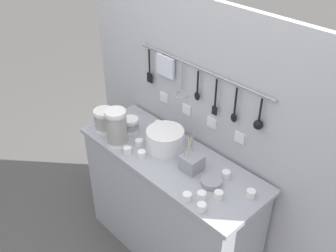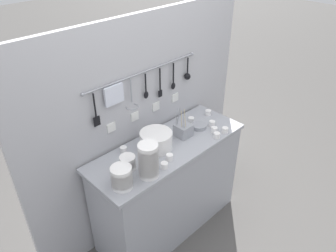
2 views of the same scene
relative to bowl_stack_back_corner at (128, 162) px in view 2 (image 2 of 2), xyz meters
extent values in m
plane|color=#514F4C|center=(0.40, 0.00, -0.95)|extent=(20.00, 20.00, 0.00)
cube|color=#9EA0A8|center=(0.40, 0.00, -0.07)|extent=(1.34, 0.49, 0.03)
cube|color=#9EA0A8|center=(0.40, 0.00, -0.51)|extent=(1.28, 0.47, 0.87)
cube|color=#B2B2B7|center=(0.40, 0.28, -0.02)|extent=(2.14, 0.04, 1.85)
cylinder|color=#93969E|center=(0.40, 0.25, 0.49)|extent=(1.05, 0.01, 0.01)
sphere|color=#93969E|center=(-0.13, 0.25, 0.49)|extent=(0.02, 0.02, 0.02)
sphere|color=#93969E|center=(0.92, 0.25, 0.49)|extent=(0.02, 0.02, 0.02)
cylinder|color=black|center=(-0.06, 0.24, 0.38)|extent=(0.01, 0.01, 0.18)
cube|color=black|center=(-0.06, 0.24, 0.26)|extent=(0.05, 0.01, 0.07)
cylinder|color=#93969E|center=(-0.06, 0.25, 0.48)|extent=(0.01, 0.00, 0.02)
cube|color=silver|center=(0.10, 0.24, 0.41)|extent=(0.15, 0.02, 0.14)
cylinder|color=#93969E|center=(0.10, 0.25, 0.48)|extent=(0.01, 0.00, 0.02)
cylinder|color=#93969E|center=(0.25, 0.24, 0.38)|extent=(0.01, 0.01, 0.18)
torus|color=#93969E|center=(0.25, 0.24, 0.25)|extent=(0.10, 0.10, 0.01)
cylinder|color=#93969E|center=(0.25, 0.25, 0.48)|extent=(0.01, 0.00, 0.02)
cylinder|color=black|center=(0.39, 0.24, 0.40)|extent=(0.01, 0.01, 0.15)
ellipsoid|color=black|center=(0.39, 0.24, 0.30)|extent=(0.04, 0.02, 0.06)
cylinder|color=#93969E|center=(0.39, 0.25, 0.48)|extent=(0.00, 0.00, 0.02)
cylinder|color=black|center=(0.54, 0.24, 0.38)|extent=(0.01, 0.01, 0.19)
cube|color=black|center=(0.54, 0.24, 0.26)|extent=(0.04, 0.01, 0.06)
cylinder|color=#93969E|center=(0.54, 0.25, 0.48)|extent=(0.01, 0.00, 0.02)
cylinder|color=black|center=(0.69, 0.24, 0.39)|extent=(0.01, 0.01, 0.17)
ellipsoid|color=black|center=(0.69, 0.24, 0.28)|extent=(0.04, 0.02, 0.06)
cylinder|color=#93969E|center=(0.69, 0.25, 0.48)|extent=(0.01, 0.00, 0.02)
cylinder|color=black|center=(0.86, 0.24, 0.40)|extent=(0.01, 0.01, 0.15)
sphere|color=black|center=(0.86, 0.24, 0.31)|extent=(0.06, 0.06, 0.06)
cylinder|color=#93969E|center=(0.86, 0.25, 0.48)|extent=(0.01, 0.00, 0.02)
cube|color=white|center=(0.06, 0.26, 0.14)|extent=(0.07, 0.01, 0.07)
cube|color=white|center=(0.29, 0.26, 0.14)|extent=(0.07, 0.01, 0.07)
cube|color=white|center=(0.51, 0.26, 0.14)|extent=(0.07, 0.01, 0.07)
cube|color=white|center=(0.73, 0.26, 0.14)|extent=(0.07, 0.01, 0.07)
cylinder|color=white|center=(0.00, 0.00, -0.03)|extent=(0.11, 0.11, 0.05)
cylinder|color=white|center=(0.00, 0.00, 0.00)|extent=(0.11, 0.11, 0.05)
cylinder|color=white|center=(0.00, 0.00, 0.03)|extent=(0.11, 0.11, 0.05)
cylinder|color=white|center=(-0.14, -0.12, -0.03)|extent=(0.14, 0.14, 0.05)
cylinder|color=white|center=(-0.14, -0.12, 0.00)|extent=(0.14, 0.14, 0.05)
cylinder|color=white|center=(-0.14, -0.12, 0.03)|extent=(0.14, 0.14, 0.05)
cylinder|color=white|center=(-0.14, -0.12, 0.06)|extent=(0.14, 0.14, 0.05)
cylinder|color=white|center=(-0.14, -0.12, 0.08)|extent=(0.14, 0.14, 0.05)
cylinder|color=white|center=(0.06, -0.16, -0.02)|extent=(0.14, 0.14, 0.05)
cylinder|color=white|center=(0.06, -0.16, 0.00)|extent=(0.14, 0.14, 0.05)
cylinder|color=white|center=(0.06, -0.16, 0.03)|extent=(0.14, 0.14, 0.05)
cylinder|color=white|center=(0.06, -0.16, 0.06)|extent=(0.14, 0.14, 0.05)
cylinder|color=white|center=(0.06, -0.16, 0.09)|extent=(0.14, 0.14, 0.05)
cylinder|color=white|center=(0.06, -0.16, 0.12)|extent=(0.14, 0.14, 0.05)
cylinder|color=white|center=(0.06, -0.16, 0.15)|extent=(0.14, 0.14, 0.05)
cylinder|color=white|center=(0.06, -0.16, 0.18)|extent=(0.14, 0.14, 0.05)
cylinder|color=white|center=(0.31, 0.04, -0.05)|extent=(0.25, 0.25, 0.01)
cylinder|color=white|center=(0.31, 0.04, -0.04)|extent=(0.25, 0.25, 0.01)
cylinder|color=white|center=(0.31, 0.04, -0.02)|extent=(0.25, 0.25, 0.01)
cylinder|color=white|center=(0.31, 0.04, -0.01)|extent=(0.25, 0.25, 0.01)
cylinder|color=white|center=(0.31, 0.04, 0.00)|extent=(0.25, 0.25, 0.01)
cylinder|color=white|center=(0.31, 0.04, 0.01)|extent=(0.25, 0.25, 0.01)
cylinder|color=white|center=(0.31, 0.04, 0.02)|extent=(0.25, 0.25, 0.01)
cylinder|color=white|center=(0.31, 0.04, 0.03)|extent=(0.25, 0.25, 0.01)
cylinder|color=white|center=(0.31, 0.04, 0.04)|extent=(0.25, 0.25, 0.01)
cylinder|color=white|center=(0.31, 0.04, 0.05)|extent=(0.25, 0.25, 0.01)
cylinder|color=white|center=(0.31, 0.04, 0.06)|extent=(0.25, 0.25, 0.01)
cylinder|color=white|center=(0.31, 0.04, 0.07)|extent=(0.25, 0.25, 0.01)
cylinder|color=white|center=(0.31, 0.04, 0.08)|extent=(0.25, 0.25, 0.01)
cylinder|color=#93969E|center=(0.75, -0.01, -0.03)|extent=(0.12, 0.12, 0.03)
cube|color=#93969E|center=(0.58, 0.01, 0.00)|extent=(0.12, 0.12, 0.10)
cylinder|color=#93969E|center=(0.54, 0.05, 0.10)|extent=(0.03, 0.01, 0.20)
cylinder|color=#C6B793|center=(0.57, -0.02, 0.10)|extent=(0.02, 0.02, 0.21)
cylinder|color=#93969E|center=(0.54, -0.02, 0.09)|extent=(0.02, 0.01, 0.17)
cylinder|color=#C6B793|center=(0.55, 0.01, 0.09)|extent=(0.01, 0.03, 0.18)
cylinder|color=#93969E|center=(0.55, 0.04, 0.10)|extent=(0.02, 0.03, 0.20)
cylinder|color=white|center=(0.17, -0.07, -0.03)|extent=(0.05, 0.05, 0.05)
cylinder|color=white|center=(0.97, 0.08, -0.03)|extent=(0.05, 0.05, 0.05)
cylinder|color=white|center=(0.74, -0.20, -0.03)|extent=(0.05, 0.05, 0.05)
cylinder|color=white|center=(0.28, -0.14, -0.03)|extent=(0.05, 0.05, 0.05)
cylinder|color=white|center=(0.18, -0.18, -0.03)|extent=(0.05, 0.05, 0.05)
cylinder|color=white|center=(0.77, 0.10, -0.03)|extent=(0.05, 0.05, 0.05)
cylinder|color=white|center=(0.86, -0.06, -0.03)|extent=(0.05, 0.05, 0.05)
cylinder|color=white|center=(0.79, -0.14, -0.03)|extent=(0.05, 0.05, 0.05)
cylinder|color=white|center=(0.85, -0.20, -0.03)|extent=(0.05, 0.05, 0.05)
cylinder|color=white|center=(0.09, 0.17, -0.03)|extent=(0.05, 0.05, 0.05)
camera|label=1|loc=(1.83, -1.38, 1.52)|focal=42.00mm
camera|label=2|loc=(-1.05, -1.47, 1.45)|focal=35.00mm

